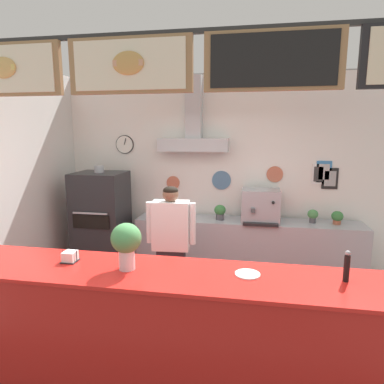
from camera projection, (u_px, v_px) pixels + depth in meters
ground_plane at (200, 355)px, 3.34m from camera, size 6.20×6.20×0.00m
back_wall_assembly at (221, 168)px, 5.20m from camera, size 5.16×2.66×3.07m
service_counter at (191, 336)px, 2.74m from camera, size 4.08×0.69×1.09m
back_prep_counter at (247, 249)px, 5.10m from camera, size 3.36×0.54×0.88m
pizza_oven at (102, 224)px, 5.14m from camera, size 0.74×0.70×1.70m
shop_worker at (171, 247)px, 4.01m from camera, size 0.59×0.25×1.58m
espresso_machine at (261, 206)px, 4.93m from camera, size 0.55×0.49×0.48m
potted_thyme at (313, 215)px, 4.88m from camera, size 0.15×0.15×0.20m
potted_rosemary at (220, 211)px, 5.05m from camera, size 0.17×0.17×0.23m
potted_sage at (337, 217)px, 4.80m from camera, size 0.16×0.16×0.19m
basil_vase at (126, 243)px, 2.70m from camera, size 0.25×0.25×0.39m
pepper_grinder at (347, 266)px, 2.49m from camera, size 0.04×0.04×0.24m
condiment_plate at (247, 274)px, 2.63m from camera, size 0.20×0.20×0.01m
napkin_holder at (70, 257)px, 2.89m from camera, size 0.13×0.13×0.10m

